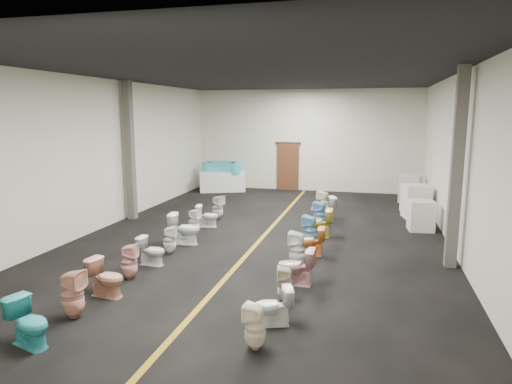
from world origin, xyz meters
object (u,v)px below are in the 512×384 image
toilet_left_2 (106,278)px  toilet_right_10 (323,203)px  toilet_left_1 (73,294)px  toilet_right_3 (296,267)px  appliance_crate_a (421,216)px  toilet_right_5 (310,241)px  toilet_right_6 (310,231)px  toilet_right_8 (320,215)px  toilet_left_4 (152,251)px  toilet_left_7 (194,221)px  display_table (222,181)px  toilet_right_2 (285,284)px  toilet_right_4 (297,250)px  toilet_right_9 (323,209)px  appliance_crate_d (410,189)px  appliance_crate_b (416,201)px  toilet_left_8 (207,216)px  appliance_crate_c (414,200)px  toilet_left_3 (129,262)px  toilet_left_5 (170,240)px  toilet_right_1 (273,306)px  toilet_left_0 (29,323)px  toilet_right_0 (255,327)px  bathtub (222,167)px  toilet_left_9 (218,208)px  toilet_right_7 (318,223)px

toilet_left_2 → toilet_right_10: (3.25, 8.14, 0.05)m
toilet_left_1 → toilet_right_3: bearing=-55.0°
appliance_crate_a → toilet_right_5: appliance_crate_a is taller
toilet_right_6 → toilet_right_8: 1.99m
toilet_left_4 → toilet_left_7: (-0.08, 2.78, 0.04)m
display_table → toilet_right_3: display_table is taller
toilet_right_5 → toilet_right_2: bearing=-7.3°
toilet_left_7 → toilet_right_4: bearing=-113.7°
toilet_right_5 → toilet_right_8: bearing=175.6°
toilet_right_6 → toilet_right_9: size_ratio=1.02×
appliance_crate_a → toilet_right_4: bearing=-125.8°
appliance_crate_d → toilet_left_4: bearing=-124.0°
toilet_left_4 → toilet_right_9: size_ratio=0.82×
appliance_crate_b → toilet_left_8: (-6.33, -2.91, -0.21)m
appliance_crate_c → toilet_right_9: (-2.96, -2.03, -0.06)m
toilet_right_6 → toilet_right_8: size_ratio=1.02×
appliance_crate_a → toilet_right_3: appliance_crate_a is taller
toilet_left_4 → toilet_left_3: bearing=-179.0°
appliance_crate_b → toilet_left_5: bearing=-137.9°
toilet_left_2 → toilet_right_6: 5.46m
toilet_right_1 → toilet_right_9: bearing=159.2°
appliance_crate_c → toilet_left_0: size_ratio=1.23×
toilet_right_8 → toilet_left_0: bearing=0.6°
appliance_crate_a → toilet_left_2: (-6.31, -6.76, -0.08)m
appliance_crate_a → toilet_left_7: (-6.41, -2.09, -0.08)m
appliance_crate_a → toilet_left_8: appliance_crate_a is taller
toilet_right_8 → toilet_right_9: size_ratio=1.00×
display_table → toilet_right_9: size_ratio=2.45×
toilet_right_3 → toilet_right_9: 5.74m
toilet_right_0 → bathtub: bearing=-155.2°
appliance_crate_b → toilet_right_4: 6.65m
toilet_right_6 → toilet_right_9: (0.03, 2.89, -0.01)m
toilet_right_2 → toilet_right_5: toilet_right_5 is taller
appliance_crate_a → toilet_left_4: (-6.33, -4.88, -0.12)m
toilet_left_1 → appliance_crate_c: bearing=-32.5°
bathtub → toilet_right_4: 10.59m
toilet_right_0 → appliance_crate_d: bearing=170.5°
toilet_left_9 → toilet_right_7: size_ratio=0.98×
toilet_left_3 → toilet_right_3: 3.52m
toilet_left_0 → toilet_left_5: 4.76m
toilet_right_0 → toilet_right_10: size_ratio=0.86×
toilet_right_6 → appliance_crate_d: bearing=165.1°
appliance_crate_b → toilet_right_2: (-2.94, -7.85, -0.22)m
appliance_crate_b → toilet_right_5: (-2.88, -4.97, -0.19)m
toilet_left_1 → toilet_right_1: 3.43m
toilet_left_3 → toilet_left_9: 5.62m
toilet_left_8 → toilet_right_6: (3.34, -1.22, 0.07)m
display_table → toilet_left_1: 12.97m
toilet_left_4 → toilet_left_7: size_ratio=0.89×
toilet_left_2 → toilet_left_4: 1.89m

